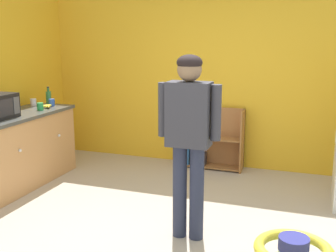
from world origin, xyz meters
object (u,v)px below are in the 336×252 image
at_px(orange_cup, 12,106).
at_px(bookshelf, 211,142).
at_px(green_cup, 40,107).
at_px(green_glass_bottle, 49,97).
at_px(blue_cup, 52,102).
at_px(banana_bunch, 48,106).
at_px(ketchup_bottle, 11,105).
at_px(white_cup, 33,102).
at_px(standing_person, 189,130).

bearing_deg(orange_cup, bookshelf, 29.02).
bearing_deg(green_cup, green_glass_bottle, 111.28).
bearing_deg(green_glass_bottle, orange_cup, -110.73).
xyz_separation_m(bookshelf, blue_cup, (-2.00, -0.85, 0.58)).
distance_m(green_glass_bottle, green_cup, 0.44).
bearing_deg(banana_bunch, blue_cup, 106.62).
distance_m(bookshelf, green_cup, 2.34).
distance_m(ketchup_bottle, white_cup, 0.60).
bearing_deg(orange_cup, green_glass_bottle, 69.27).
height_order(ketchup_bottle, white_cup, ketchup_bottle).
distance_m(bookshelf, green_glass_bottle, 2.33).
height_order(green_cup, white_cup, same).
relative_size(bookshelf, blue_cup, 8.95).
height_order(standing_person, green_glass_bottle, standing_person).
bearing_deg(orange_cup, ketchup_bottle, -51.82).
xyz_separation_m(green_glass_bottle, orange_cup, (-0.19, -0.51, -0.05)).
bearing_deg(green_glass_bottle, ketchup_bottle, -92.80).
bearing_deg(green_glass_bottle, bookshelf, 19.89).
bearing_deg(white_cup, green_cup, -41.58).
xyz_separation_m(bookshelf, green_cup, (-1.95, -1.17, 0.58)).
distance_m(standing_person, green_glass_bottle, 2.77).
bearing_deg(white_cup, banana_bunch, -19.71).
bearing_deg(standing_person, ketchup_bottle, 165.23).
bearing_deg(standing_person, white_cup, 154.42).
distance_m(ketchup_bottle, blue_cup, 0.65).
height_order(standing_person, ketchup_bottle, standing_person).
height_order(green_glass_bottle, white_cup, green_glass_bottle).
xyz_separation_m(bookshelf, banana_bunch, (-1.95, -1.01, 0.56)).
distance_m(banana_bunch, white_cup, 0.32).
bearing_deg(white_cup, standing_person, -25.58).
relative_size(ketchup_bottle, orange_cup, 2.59).
height_order(green_glass_bottle, orange_cup, green_glass_bottle).
bearing_deg(green_cup, blue_cup, 99.66).
distance_m(standing_person, blue_cup, 2.64).
height_order(bookshelf, standing_person, standing_person).
height_order(green_glass_bottle, ketchup_bottle, same).
bearing_deg(blue_cup, standing_person, -28.98).
bearing_deg(orange_cup, banana_bunch, 37.95).
bearing_deg(green_cup, standing_person, -22.89).
bearing_deg(white_cup, orange_cup, -96.46).
xyz_separation_m(standing_person, white_cup, (-2.56, 1.23, -0.07)).
xyz_separation_m(green_glass_bottle, green_cup, (0.16, -0.41, -0.05)).
xyz_separation_m(orange_cup, blue_cup, (0.30, 0.43, 0.00)).
height_order(ketchup_bottle, orange_cup, ketchup_bottle).
bearing_deg(green_glass_bottle, green_cup, -68.72).
relative_size(bookshelf, green_glass_bottle, 3.46).
height_order(standing_person, white_cup, standing_person).
distance_m(banana_bunch, blue_cup, 0.17).
height_order(standing_person, green_cup, standing_person).
relative_size(bookshelf, white_cup, 8.95).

